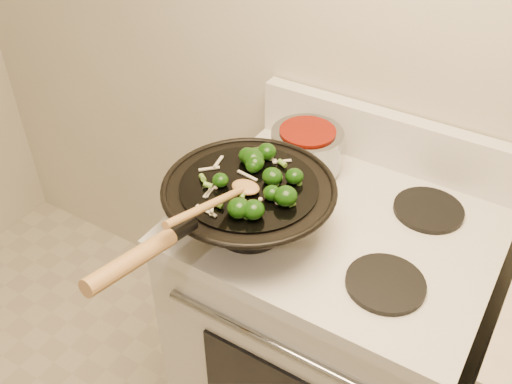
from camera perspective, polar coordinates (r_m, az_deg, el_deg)
The scene contains 5 objects.
stove at distance 1.80m, azimuth 7.13°, elevation -13.59°, with size 0.78×0.67×1.08m.
wok at distance 1.37m, azimuth -0.81°, elevation -1.26°, with size 0.42×0.69×0.22m.
stirfry at distance 1.34m, azimuth 0.42°, elevation 1.50°, with size 0.27×0.29×0.05m.
wooden_spoon at distance 1.25m, azimuth -3.08°, elevation -0.51°, with size 0.07×0.31×0.11m.
saucepan at distance 1.59m, azimuth 5.07°, elevation 4.35°, with size 0.20×0.32×0.12m.
Camera 1 is at (0.38, 0.13, 1.88)m, focal length 40.00 mm.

